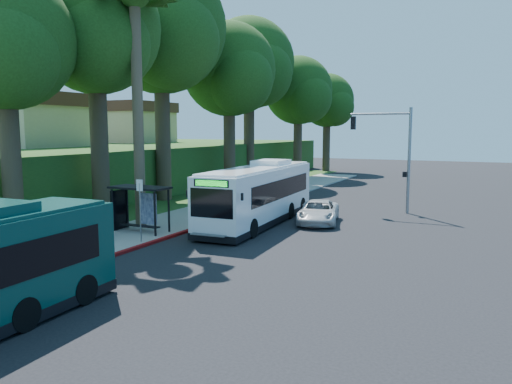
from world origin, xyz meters
The scene contains 18 objects.
ground centered at (0.00, 0.00, 0.00)m, with size 140.00×140.00×0.00m, color black.
sidewalk centered at (-7.30, 0.00, 0.06)m, with size 4.50×70.00×0.12m, color gray.
red_curb centered at (-5.00, -4.00, 0.07)m, with size 0.25×30.00×0.13m, color maroon.
grass_verge centered at (-13.00, 5.00, 0.03)m, with size 8.00×70.00×0.06m, color #234719.
bus_shelter centered at (-7.26, -2.86, 1.81)m, with size 3.20×1.51×2.55m.
stop_sign_pole centered at (-5.40, -5.00, 2.08)m, with size 0.35×0.06×3.17m.
traffic_signal_pole centered at (3.78, 10.00, 4.42)m, with size 4.10×0.30×7.00m.
palm_tree centered at (-8.20, -1.50, 12.38)m, with size 4.20×4.20×14.40m.
hillside_backdrop centered at (-26.30, 15.10, 2.44)m, with size 24.00×60.00×8.80m.
tree_0 centered at (-12.40, -0.02, 11.20)m, with size 8.40×8.00×15.70m.
tree_1 centered at (-13.37, 7.98, 12.73)m, with size 10.50×10.00×18.26m.
tree_2 centered at (-11.89, 15.98, 10.48)m, with size 8.82×8.40×15.12m.
tree_3 centered at (-13.88, 23.98, 11.98)m, with size 10.08×9.60×17.28m.
tree_4 centered at (-11.40, 31.98, 9.73)m, with size 8.40×8.00×14.14m.
tree_5 centered at (-10.41, 39.99, 8.96)m, with size 7.35×7.00×12.86m.
tree_6 centered at (-12.91, -6.01, 9.71)m, with size 7.56×7.20×13.74m.
white_bus centered at (-2.61, 2.62, 1.79)m, with size 3.35×12.42×3.66m.
pickup centered at (0.57, 4.10, 0.67)m, with size 2.23×4.83×1.34m, color silver.
Camera 1 is at (9.98, -23.99, 5.56)m, focal length 35.00 mm.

